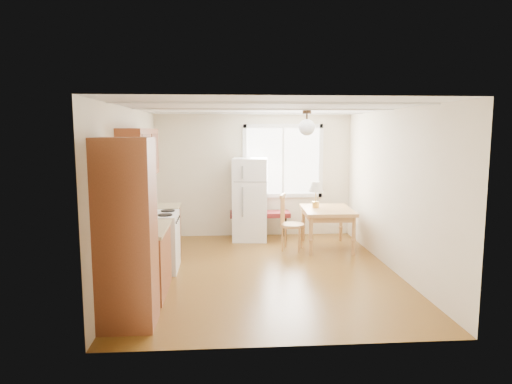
{
  "coord_description": "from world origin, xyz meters",
  "views": [
    {
      "loc": [
        -0.64,
        -6.83,
        2.17
      ],
      "look_at": [
        -0.09,
        0.72,
        1.15
      ],
      "focal_mm": 32.0,
      "sensor_mm": 36.0,
      "label": 1
    }
  ],
  "objects": [
    {
      "name": "kettle",
      "position": [
        -1.76,
        -0.67,
        1.0
      ],
      "size": [
        0.13,
        0.13,
        0.25
      ],
      "color": "red",
      "rests_on": "kitchen_run"
    },
    {
      "name": "bench",
      "position": [
        0.1,
        2.16,
        0.49
      ],
      "size": [
        1.2,
        0.46,
        0.55
      ],
      "rotation": [
        0.0,
        0.0,
        -0.02
      ],
      "color": "#591518",
      "rests_on": "ground"
    },
    {
      "name": "room_shell",
      "position": [
        0.0,
        0.0,
        1.25
      ],
      "size": [
        4.6,
        5.6,
        2.62
      ],
      "color": "#553411",
      "rests_on": "ground"
    },
    {
      "name": "refrigerator",
      "position": [
        -0.1,
        2.12,
        0.82
      ],
      "size": [
        0.74,
        0.74,
        1.63
      ],
      "rotation": [
        0.0,
        0.0,
        -0.11
      ],
      "color": "white",
      "rests_on": "ground"
    },
    {
      "name": "kitchen_run",
      "position": [
        -1.72,
        -0.63,
        0.84
      ],
      "size": [
        0.65,
        3.4,
        2.2
      ],
      "color": "brown",
      "rests_on": "ground"
    },
    {
      "name": "window_unit",
      "position": [
        0.6,
        2.47,
        1.55
      ],
      "size": [
        1.64,
        0.05,
        1.51
      ],
      "color": "white",
      "rests_on": "room_shell"
    },
    {
      "name": "dining_table",
      "position": [
        1.28,
        1.35,
        0.64
      ],
      "size": [
        0.94,
        1.23,
        0.74
      ],
      "rotation": [
        0.0,
        0.0,
        -0.05
      ],
      "color": "#B07C43",
      "rests_on": "ground"
    },
    {
      "name": "table_lamp",
      "position": [
        1.09,
        1.48,
        1.09
      ],
      "size": [
        0.28,
        0.28,
        0.49
      ],
      "rotation": [
        0.0,
        0.0,
        -0.04
      ],
      "color": "gold",
      "rests_on": "dining_table"
    },
    {
      "name": "pendant_light",
      "position": [
        0.7,
        0.4,
        2.24
      ],
      "size": [
        0.26,
        0.26,
        0.4
      ],
      "color": "#322216",
      "rests_on": "room_shell"
    },
    {
      "name": "chair",
      "position": [
        0.53,
        1.29,
        0.58
      ],
      "size": [
        0.49,
        0.48,
        1.02
      ],
      "rotation": [
        0.0,
        0.0,
        -0.32
      ],
      "color": "#B07C43",
      "rests_on": "ground"
    },
    {
      "name": "coffee_maker",
      "position": [
        -1.72,
        -1.31,
        1.02
      ],
      "size": [
        0.21,
        0.25,
        0.33
      ],
      "rotation": [
        0.0,
        0.0,
        -0.26
      ],
      "color": "black",
      "rests_on": "kitchen_run"
    }
  ]
}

